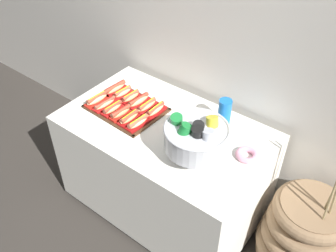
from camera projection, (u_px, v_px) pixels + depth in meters
ground_plane at (165, 204)px, 2.85m from camera, size 10.00×10.00×0.00m
back_wall at (214, 18)px, 2.32m from camera, size 6.00×0.10×2.60m
buffet_table at (165, 167)px, 2.59m from camera, size 1.32×0.79×0.77m
floor_vase at (303, 234)px, 2.34m from camera, size 0.56×0.56×1.15m
serving_tray at (126, 108)px, 2.49m from camera, size 0.49×0.38×0.01m
hot_dog_0 at (97, 99)px, 2.51m from camera, size 0.08×0.18×0.06m
hot_dog_1 at (105, 104)px, 2.48m from camera, size 0.07×0.18×0.06m
hot_dog_2 at (113, 108)px, 2.44m from camera, size 0.07×0.16×0.06m
hot_dog_3 at (121, 113)px, 2.40m from camera, size 0.07×0.17×0.06m
hot_dog_4 at (129, 118)px, 2.37m from camera, size 0.07×0.17×0.06m
hot_dog_5 at (138, 123)px, 2.33m from camera, size 0.07×0.17×0.06m
hot_dog_6 at (115, 88)px, 2.61m from camera, size 0.08×0.19×0.06m
hot_dog_7 at (123, 93)px, 2.57m from camera, size 0.07×0.16×0.06m
hot_dog_8 at (131, 97)px, 2.54m from camera, size 0.08×0.16×0.06m
hot_dog_9 at (139, 101)px, 2.50m from camera, size 0.08×0.19×0.06m
hot_dog_10 at (147, 106)px, 2.46m from camera, size 0.06×0.18×0.06m
hot_dog_11 at (156, 110)px, 2.43m from camera, size 0.06×0.17×0.06m
punch_bowl at (196, 137)px, 2.04m from camera, size 0.36×0.36×0.28m
cup_stack at (224, 113)px, 2.31m from camera, size 0.08×0.08×0.18m
donut at (247, 155)px, 2.14m from camera, size 0.13×0.13×0.04m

